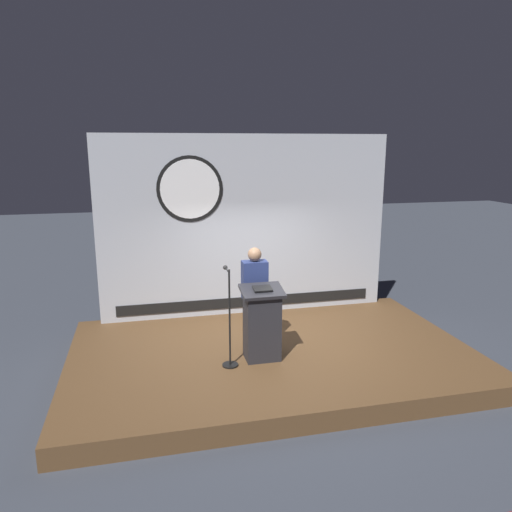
% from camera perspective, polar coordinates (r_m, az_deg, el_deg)
% --- Properties ---
extents(ground_plane, '(40.00, 40.00, 0.00)m').
position_cam_1_polar(ground_plane, '(8.14, 1.82, -12.76)').
color(ground_plane, '#383D47').
extents(stage_platform, '(6.40, 4.00, 0.30)m').
position_cam_1_polar(stage_platform, '(8.08, 1.83, -11.80)').
color(stage_platform, brown).
rests_on(stage_platform, ground).
extents(banner_display, '(5.57, 0.12, 3.43)m').
position_cam_1_polar(banner_display, '(9.25, -1.21, 3.54)').
color(banner_display, '#B2B7C1').
rests_on(banner_display, stage_platform).
extents(podium, '(0.64, 0.50, 1.16)m').
position_cam_1_polar(podium, '(7.47, 0.71, -7.94)').
color(podium, '#26262B').
rests_on(podium, stage_platform).
extents(speaker_person, '(0.40, 0.26, 1.66)m').
position_cam_1_polar(speaker_person, '(7.82, -0.16, -4.82)').
color(speaker_person, black).
rests_on(speaker_person, stage_platform).
extents(microphone_stand, '(0.24, 0.47, 1.49)m').
position_cam_1_polar(microphone_stand, '(7.29, -3.16, -8.93)').
color(microphone_stand, black).
rests_on(microphone_stand, stage_platform).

